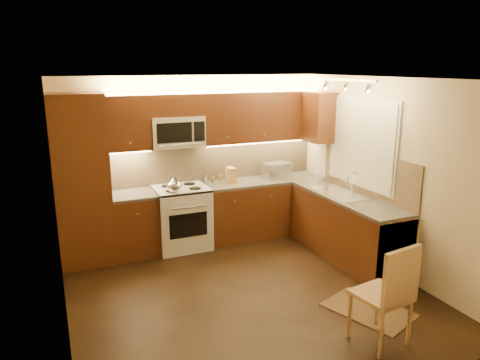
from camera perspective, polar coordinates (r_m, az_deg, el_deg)
name	(u,v)px	position (r m, az deg, el deg)	size (l,w,h in m)	color
floor	(247,293)	(5.58, 0.84, -14.02)	(4.00, 4.00, 0.01)	black
ceiling	(247,79)	(4.91, 0.95, 12.61)	(4.00, 4.00, 0.01)	beige
wall_back	(193,159)	(6.93, -5.89, 2.59)	(4.00, 0.01, 2.50)	beige
wall_front	(358,260)	(3.48, 14.65, -9.75)	(4.00, 0.01, 2.50)	beige
wall_left	(57,215)	(4.69, -22.07, -4.06)	(0.01, 4.00, 2.50)	beige
wall_right	(388,176)	(6.17, 18.09, 0.51)	(0.01, 4.00, 2.50)	beige
pantry	(81,181)	(6.37, -19.33, -0.11)	(0.70, 0.60, 2.30)	#48230F
base_cab_back_left	(135,225)	(6.64, -13.12, -5.58)	(0.62, 0.60, 0.86)	#48230F
counter_back_left	(133,195)	(6.51, -13.34, -1.85)	(0.62, 0.60, 0.04)	#312F2D
base_cab_back_right	(263,208)	(7.24, 2.89, -3.56)	(1.92, 0.60, 0.86)	#48230F
counter_back_right	(263,181)	(7.11, 2.93, -0.10)	(1.92, 0.60, 0.04)	#312F2D
base_cab_right	(346,229)	(6.52, 13.23, -5.98)	(0.60, 2.00, 0.86)	#48230F
counter_right	(348,198)	(6.38, 13.46, -2.18)	(0.60, 2.00, 0.04)	#312F2D
dishwasher	(380,247)	(6.01, 17.19, -8.00)	(0.58, 0.60, 0.84)	silver
backsplash_back	(215,161)	(7.04, -3.13, 2.41)	(3.30, 0.02, 0.60)	tan
backsplash_right	(367,173)	(6.47, 15.69, 0.85)	(0.02, 2.00, 0.60)	tan
upper_cab_back_left	(127,123)	(6.43, -14.05, 6.99)	(0.62, 0.35, 0.75)	#48230F
upper_cab_back_right	(260,116)	(7.05, 2.59, 7.99)	(1.92, 0.35, 0.75)	#48230F
upper_cab_bridge	(175,105)	(6.56, -8.14, 9.33)	(0.76, 0.35, 0.31)	#48230F
upper_cab_right_corner	(319,117)	(7.06, 9.91, 7.81)	(0.35, 0.50, 0.75)	#48230F
stove	(182,218)	(6.75, -7.32, -4.72)	(0.76, 0.65, 0.92)	silver
microwave	(176,131)	(6.58, -7.99, 6.07)	(0.76, 0.38, 0.44)	silver
window_frame	(362,143)	(6.51, 15.06, 4.56)	(0.03, 1.44, 1.24)	silver
window_blinds	(361,143)	(6.50, 14.92, 4.55)	(0.02, 1.36, 1.16)	silver
sink	(342,188)	(6.47, 12.72, -1.03)	(0.52, 0.86, 0.15)	silver
faucet	(353,182)	(6.56, 14.03, -0.23)	(0.20, 0.04, 0.30)	silver
track_light_bar	(346,80)	(6.05, 13.16, 12.17)	(0.04, 1.20, 0.03)	silver
kettle	(174,184)	(6.35, -8.29, -0.53)	(0.20, 0.20, 0.23)	silver
toaster_oven	(276,170)	(7.21, 4.61, 1.23)	(0.41, 0.31, 0.24)	silver
knife_block	(231,175)	(6.89, -1.15, 0.62)	(0.11, 0.17, 0.23)	#A9754C
spice_jar_a	(206,180)	(6.89, -4.31, 0.01)	(0.04, 0.04, 0.10)	silver
spice_jar_b	(213,180)	(6.94, -3.44, 0.05)	(0.05, 0.05, 0.08)	olive
spice_jar_c	(207,178)	(6.99, -4.19, 0.23)	(0.04, 0.04, 0.10)	silver
spice_jar_d	(220,178)	(7.02, -2.48, 0.29)	(0.05, 0.05, 0.10)	olive
soap_bottle	(320,174)	(7.17, 9.99, 0.74)	(0.08, 0.09, 0.18)	silver
rug	(369,310)	(5.41, 15.87, -15.45)	(0.60, 0.90, 0.01)	black
dining_chair	(381,293)	(4.68, 17.35, -13.36)	(0.46, 0.46, 1.05)	#A9754C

